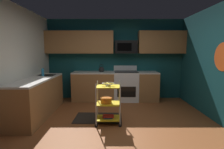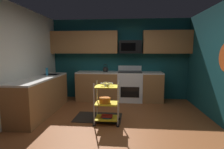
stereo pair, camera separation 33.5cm
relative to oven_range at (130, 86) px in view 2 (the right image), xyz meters
The scene contains 14 objects.
floor 2.19m from the oven_range, 99.10° to the right, with size 4.40×4.80×0.04m, color brown.
wall_back 0.95m from the oven_range, 135.93° to the left, with size 4.52×0.06×2.60m, color #14474C.
wall_left 3.42m from the oven_range, 140.66° to the right, with size 0.06×4.80×2.60m, color silver.
counter_run 1.33m from the oven_range, 152.95° to the right, with size 3.55×2.72×0.92m.
oven_range is the anchor object (origin of this frame).
upper_cabinets 1.44m from the oven_range, 162.33° to the left, with size 4.40×0.33×0.70m.
microwave 1.23m from the oven_range, 90.26° to the left, with size 0.70×0.39×0.40m.
rolling_cart 1.92m from the oven_range, 105.76° to the right, with size 0.56×0.40×0.91m.
fruit_bowl 1.96m from the oven_range, 105.76° to the right, with size 0.27×0.27×0.07m.
mixing_bowl_large 1.93m from the oven_range, 107.08° to the right, with size 0.25×0.25×0.11m.
book_stack 1.95m from the oven_range, 105.76° to the right, with size 0.24×0.18×0.05m.
kettle 0.93m from the oven_range, behind, with size 0.21×0.18×0.26m.
dish_soap_bottle 2.51m from the oven_range, 157.69° to the right, with size 0.06×0.06×0.20m, color #2D8CBF.
floor_rug 1.79m from the oven_range, 116.38° to the right, with size 1.10×0.70×0.01m, color black.
Camera 2 is at (0.23, -3.39, 1.56)m, focal length 28.12 mm.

